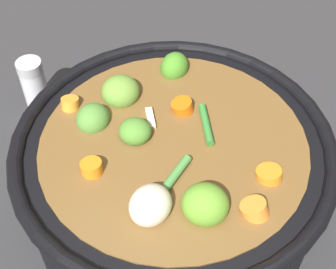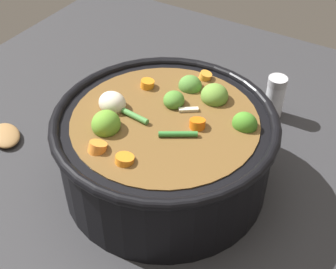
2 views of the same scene
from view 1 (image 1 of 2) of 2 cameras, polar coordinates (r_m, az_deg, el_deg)
The scene contains 3 objects.
ground_plane at distance 0.59m, azimuth 0.54°, elevation -9.09°, with size 1.10×1.10×0.00m, color #2D2D30.
cooking_pot at distance 0.53m, azimuth 0.56°, elevation -4.98°, with size 0.33×0.33×0.15m.
salt_shaker at distance 0.70m, azimuth -15.53°, elevation 5.64°, with size 0.03×0.03×0.08m.
Camera 1 is at (-0.29, -0.13, 0.50)m, focal length 51.57 mm.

